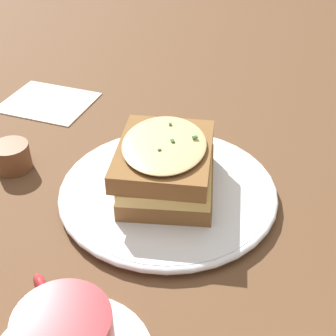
% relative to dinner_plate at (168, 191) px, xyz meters
% --- Properties ---
extents(ground_plane, '(2.40, 2.40, 0.00)m').
position_rel_dinner_plate_xyz_m(ground_plane, '(0.02, -0.01, -0.01)').
color(ground_plane, brown).
extents(dinner_plate, '(0.26, 0.26, 0.01)m').
position_rel_dinner_plate_xyz_m(dinner_plate, '(0.00, 0.00, 0.00)').
color(dinner_plate, white).
rests_on(dinner_plate, ground_plane).
extents(sandwich, '(0.12, 0.14, 0.07)m').
position_rel_dinner_plate_xyz_m(sandwich, '(-0.00, -0.00, 0.04)').
color(sandwich, brown).
rests_on(sandwich, dinner_plate).
extents(napkin, '(0.15, 0.13, 0.00)m').
position_rel_dinner_plate_xyz_m(napkin, '(-0.24, 0.19, -0.01)').
color(napkin, silver).
rests_on(napkin, ground_plane).
extents(condiment_pot, '(0.05, 0.05, 0.04)m').
position_rel_dinner_plate_xyz_m(condiment_pot, '(-0.21, 0.01, 0.01)').
color(condiment_pot, brown).
rests_on(condiment_pot, ground_plane).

